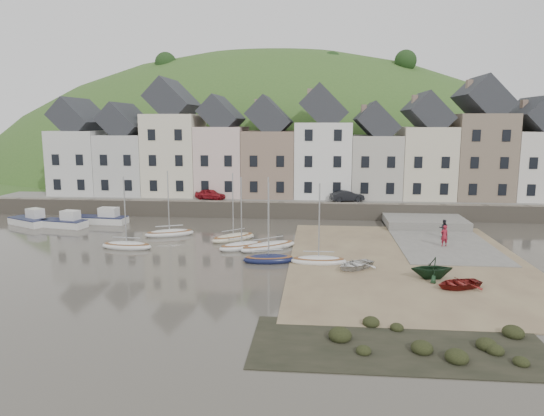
# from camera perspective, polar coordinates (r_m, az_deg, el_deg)

# --- Properties ---
(ground) EXTENTS (160.00, 160.00, 0.00)m
(ground) POSITION_cam_1_polar(r_m,az_deg,el_deg) (39.60, -0.81, -5.74)
(ground) COLOR #403A32
(ground) RESTS_ON ground
(quay_land) EXTENTS (90.00, 30.00, 1.50)m
(quay_land) POSITION_cam_1_polar(r_m,az_deg,el_deg) (70.75, 1.96, 1.71)
(quay_land) COLOR #385C24
(quay_land) RESTS_ON ground
(quay_street) EXTENTS (70.00, 7.00, 0.10)m
(quay_street) POSITION_cam_1_polar(r_m,az_deg,el_deg) (59.28, 1.30, 0.96)
(quay_street) COLOR slate
(quay_street) RESTS_ON quay_land
(seawall) EXTENTS (70.00, 1.20, 1.80)m
(seawall) POSITION_cam_1_polar(r_m,az_deg,el_deg) (55.94, 1.05, -0.24)
(seawall) COLOR slate
(seawall) RESTS_ON ground
(beach) EXTENTS (18.00, 26.00, 0.06)m
(beach) POSITION_cam_1_polar(r_m,az_deg,el_deg) (39.98, 15.16, -5.89)
(beach) COLOR brown
(beach) RESTS_ON ground
(slipway) EXTENTS (8.00, 18.00, 0.12)m
(slipway) POSITION_cam_1_polar(r_m,az_deg,el_deg) (48.37, 18.25, -3.32)
(slipway) COLOR slate
(slipway) RESTS_ON ground
(hillside) EXTENTS (134.40, 84.00, 84.00)m
(hillside) POSITION_cam_1_polar(r_m,az_deg,el_deg) (102.42, 0.02, -6.51)
(hillside) COLOR #385C24
(hillside) RESTS_ON ground
(townhouse_terrace) EXTENTS (61.05, 8.00, 13.93)m
(townhouse_terrace) POSITION_cam_1_polar(r_m,az_deg,el_deg) (62.08, 3.18, 6.69)
(townhouse_terrace) COLOR silver
(townhouse_terrace) RESTS_ON quay_land
(sailboat_0) EXTENTS (4.81, 3.26, 6.32)m
(sailboat_0) POSITION_cam_1_polar(r_m,az_deg,el_deg) (48.32, -11.53, -2.79)
(sailboat_0) COLOR silver
(sailboat_0) RESTS_ON ground
(sailboat_1) EXTENTS (4.49, 1.78, 6.32)m
(sailboat_1) POSITION_cam_1_polar(r_m,az_deg,el_deg) (44.32, -16.13, -4.10)
(sailboat_1) COLOR silver
(sailboat_1) RESTS_ON ground
(sailboat_2) EXTENTS (4.31, 4.11, 6.32)m
(sailboat_2) POSITION_cam_1_polar(r_m,az_deg,el_deg) (45.68, -4.40, -3.34)
(sailboat_2) COLOR beige
(sailboat_2) RESTS_ON ground
(sailboat_3) EXTENTS (4.24, 3.48, 6.32)m
(sailboat_3) POSITION_cam_1_polar(r_m,az_deg,el_deg) (42.49, -3.45, -4.31)
(sailboat_3) COLOR silver
(sailboat_3) RESTS_ON ground
(sailboat_4) EXTENTS (5.12, 4.43, 6.32)m
(sailboat_4) POSITION_cam_1_polar(r_m,az_deg,el_deg) (42.40, -0.42, -4.33)
(sailboat_4) COLOR silver
(sailboat_4) RESTS_ON ground
(sailboat_5) EXTENTS (4.12, 2.06, 6.32)m
(sailboat_5) POSITION_cam_1_polar(r_m,az_deg,el_deg) (38.52, -0.37, -5.76)
(sailboat_5) COLOR #13193C
(sailboat_5) RESTS_ON ground
(sailboat_6) EXTENTS (4.26, 1.60, 6.32)m
(sailboat_6) POSITION_cam_1_polar(r_m,az_deg,el_deg) (38.24, 5.30, -5.93)
(sailboat_6) COLOR silver
(sailboat_6) RESTS_ON ground
(motorboat_0) EXTENTS (5.03, 2.68, 1.70)m
(motorboat_0) POSITION_cam_1_polar(r_m,az_deg,el_deg) (55.33, -22.39, -1.42)
(motorboat_0) COLOR silver
(motorboat_0) RESTS_ON ground
(motorboat_1) EXTENTS (5.02, 3.75, 1.70)m
(motorboat_1) POSITION_cam_1_polar(r_m,az_deg,el_deg) (57.91, -25.75, -1.19)
(motorboat_1) COLOR silver
(motorboat_1) RESTS_ON ground
(motorboat_2) EXTENTS (5.61, 2.22, 1.70)m
(motorboat_2) POSITION_cam_1_polar(r_m,az_deg,el_deg) (55.96, -18.58, -1.07)
(motorboat_2) COLOR silver
(motorboat_2) RESTS_ON ground
(rowboat_white) EXTENTS (3.80, 3.72, 0.64)m
(rowboat_white) POSITION_cam_1_polar(r_m,az_deg,el_deg) (37.09, 9.39, -6.32)
(rowboat_white) COLOR silver
(rowboat_white) RESTS_ON beach
(rowboat_green) EXTENTS (3.11, 2.77, 1.49)m
(rowboat_green) POSITION_cam_1_polar(r_m,az_deg,el_deg) (35.93, 17.66, -6.48)
(rowboat_green) COLOR black
(rowboat_green) RESTS_ON beach
(rowboat_red) EXTENTS (3.61, 3.13, 0.63)m
(rowboat_red) POSITION_cam_1_polar(r_m,az_deg,el_deg) (34.60, 20.35, -8.00)
(rowboat_red) COLOR maroon
(rowboat_red) RESTS_ON beach
(person_red) EXTENTS (0.75, 0.58, 1.83)m
(person_red) POSITION_cam_1_polar(r_m,az_deg,el_deg) (45.18, 18.94, -2.98)
(person_red) COLOR maroon
(person_red) RESTS_ON slipway
(person_dark) EXTENTS (0.94, 0.82, 1.65)m
(person_dark) POSITION_cam_1_polar(r_m,az_deg,el_deg) (48.71, 18.87, -2.20)
(person_dark) COLOR #232228
(person_dark) RESTS_ON slipway
(car_left) EXTENTS (3.91, 2.55, 1.24)m
(car_left) POSITION_cam_1_polar(r_m,az_deg,el_deg) (59.41, -7.00, 1.56)
(car_left) COLOR maroon
(car_left) RESTS_ON quay_street
(car_right) EXTENTS (4.05, 2.36, 1.26)m
(car_right) POSITION_cam_1_polar(r_m,az_deg,el_deg) (58.14, 8.51, 1.36)
(car_right) COLOR black
(car_right) RESTS_ON quay_street
(shore_rocks) EXTENTS (14.00, 6.00, 0.75)m
(shore_rocks) POSITION_cam_1_polar(r_m,az_deg,el_deg) (25.77, 16.19, -14.50)
(shore_rocks) COLOR black
(shore_rocks) RESTS_ON ground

